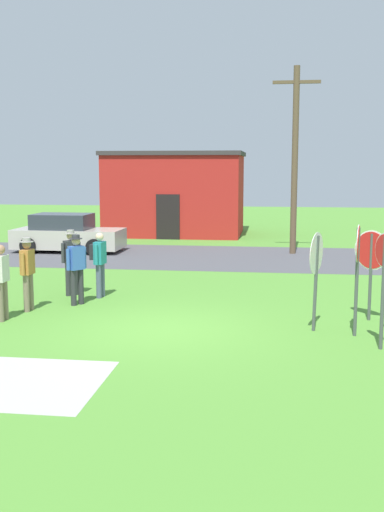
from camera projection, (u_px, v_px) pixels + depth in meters
The scene contains 15 objects.
ground_plane at pixel (161, 330), 12.84m from camera, with size 80.00×80.00×0.00m, color #518E33.
street_asphalt at pixel (212, 257), 23.11m from camera, with size 60.00×6.40×0.01m, color #4C4C51.
concrete_path at pixel (2, 381), 9.74m from camera, with size 3.20×2.40×0.01m, color #ADAAA3.
building_background at pixel (176, 193), 30.70m from camera, with size 6.72×4.92×4.09m.
utility_pole at pixel (295, 157), 23.50m from camera, with size 1.80×0.24×7.12m.
parked_car_on_street at pixel (67, 234), 24.50m from camera, with size 4.33×2.08×1.51m.
stop_sign_rear_left at pixel (371, 259), 13.43m from camera, with size 0.65×0.60×2.00m.
stop_sign_center_cluster at pixel (316, 264), 12.55m from camera, with size 0.34×0.82×2.06m.
stop_sign_rear_right at pixel (358, 260), 12.15m from camera, with size 0.17×0.74×2.25m.
stop_sign_nearest at pixel (384, 272), 11.26m from camera, with size 0.26×0.61×2.18m.
person_holding_notes at pixel (71, 258), 16.12m from camera, with size 0.41×0.45×1.74m.
person_near_signs at pixel (28, 270), 14.37m from camera, with size 0.32×0.57×1.74m.
person_in_dark_shirt at pixel (99, 260), 15.88m from camera, with size 0.39×0.57×1.69m.
person_with_sunhat at pixel (1, 277), 13.46m from camera, with size 0.36×0.57×1.69m.
person_in_teal at pixel (77, 265), 15.00m from camera, with size 0.39×0.47×1.74m.
Camera 1 is at (2.28, -12.29, 3.38)m, focal length 43.13 mm.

